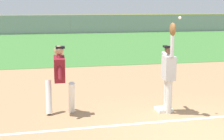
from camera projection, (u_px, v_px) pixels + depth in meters
ground_plane at (192, 132)px, 7.53m from camera, size 80.59×80.59×0.00m
outfield_grass at (83, 44)px, 24.44m from camera, size 40.52×18.29×0.01m
first_base at (163, 109)px, 9.03m from camera, size 0.40×0.40×0.08m
fielder at (169, 69)px, 8.72m from camera, size 0.30×0.90×2.28m
runner at (60, 75)px, 8.61m from camera, size 0.72×0.84×1.72m
baseball at (180, 18)px, 8.39m from camera, size 0.07×0.07×0.07m
outfield_fence at (70, 24)px, 33.06m from camera, size 40.60×0.08×1.76m
parked_car_red at (1, 25)px, 35.43m from camera, size 4.57×2.47×1.25m
parked_car_white at (55, 24)px, 36.61m from camera, size 4.58×2.48×1.25m
parked_car_silver at (108, 24)px, 37.45m from camera, size 4.51×2.33×1.25m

